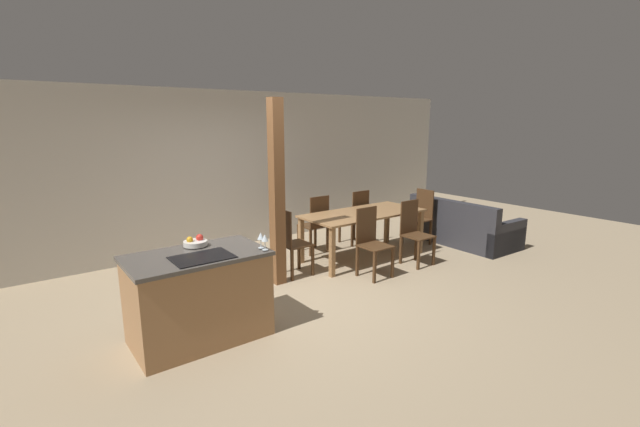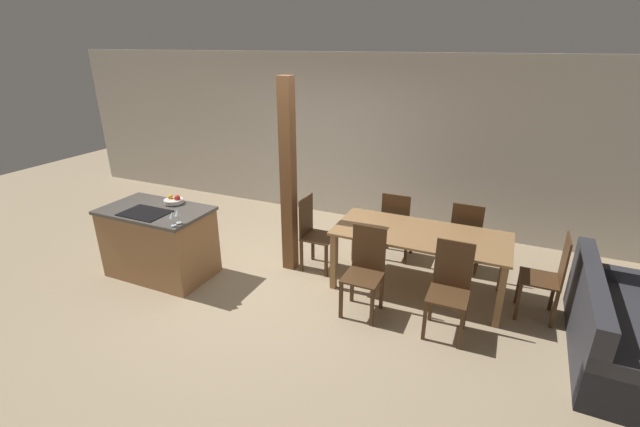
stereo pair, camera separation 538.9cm
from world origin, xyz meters
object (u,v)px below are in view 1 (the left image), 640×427
object	(u,v)px
dining_chair_near_right	(414,231)
dining_chair_near_left	(371,241)
wine_glass_near	(265,238)
kitchen_island	(199,296)
fruit_bowl	(195,242)
wine_glass_middle	(261,236)
dining_table	(363,218)
dining_chair_far_right	(356,216)
dining_chair_head_end	(291,241)
dining_chair_foot_end	(420,216)
dining_chair_far_left	(316,223)
timber_post	(277,194)
couch	(462,229)

from	to	relation	value
dining_chair_near_right	dining_chair_near_left	bearing A→B (deg)	180.00
wine_glass_near	kitchen_island	bearing A→B (deg)	151.52
fruit_bowl	wine_glass_middle	world-z (taller)	wine_glass_middle
kitchen_island	dining_table	distance (m)	3.28
dining_chair_far_right	dining_chair_head_end	distance (m)	1.96
kitchen_island	dining_chair_near_right	size ratio (longest dim) A/B	1.36
dining_chair_foot_end	fruit_bowl	bearing A→B (deg)	-80.76
dining_chair_far_left	dining_chair_head_end	bearing A→B (deg)	35.83
wine_glass_middle	dining_chair_near_right	distance (m)	3.07
timber_post	dining_chair_far_left	bearing A→B (deg)	33.22
dining_chair_near_left	dining_chair_head_end	distance (m)	1.15
dining_chair_far_right	dining_chair_foot_end	world-z (taller)	same
kitchen_island	wine_glass_near	world-z (taller)	wine_glass_near
dining_table	fruit_bowl	bearing A→B (deg)	-166.65
kitchen_island	couch	bearing A→B (deg)	5.84
dining_chair_far_right	couch	size ratio (longest dim) A/B	0.53
kitchen_island	dining_chair_far_right	xyz separation A→B (m)	(3.58, 1.64, 0.06)
kitchen_island	dining_chair_head_end	size ratio (longest dim) A/B	1.36
wine_glass_middle	dining_chair_far_left	distance (m)	2.85
couch	dining_chair_far_right	bearing A→B (deg)	56.54
dining_table	couch	distance (m)	2.13
dining_chair_near_left	dining_chair_near_right	size ratio (longest dim) A/B	1.00
dining_table	dining_chair_foot_end	bearing A→B (deg)	0.00
wine_glass_middle	dining_chair_foot_end	xyz separation A→B (m)	(3.91, 1.21, -0.53)
dining_table	timber_post	world-z (taller)	timber_post
kitchen_island	dining_chair_head_end	distance (m)	1.99
couch	dining_chair_foot_end	bearing A→B (deg)	57.77
dining_chair_near_right	timber_post	size ratio (longest dim) A/B	0.40
kitchen_island	timber_post	xyz separation A→B (m)	(1.45, 0.84, 0.79)
timber_post	wine_glass_middle	bearing A→B (deg)	-128.18
dining_chair_far_left	dining_chair_near_left	bearing A→B (deg)	90.00
wine_glass_middle	dining_chair_far_left	world-z (taller)	wine_glass_middle
dining_chair_near_left	timber_post	world-z (taller)	timber_post
dining_table	timber_post	bearing A→B (deg)	-175.69
dining_chair_near_left	dining_chair_far_right	size ratio (longest dim) A/B	1.00
couch	timber_post	bearing A→B (deg)	86.70
timber_post	dining_chair_head_end	bearing A→B (deg)	23.64
fruit_bowl	wine_glass_middle	distance (m)	0.71
dining_chair_far_left	dining_chair_far_right	world-z (taller)	same
dining_chair_near_left	dining_chair_near_right	bearing A→B (deg)	0.00
couch	timber_post	xyz separation A→B (m)	(-3.72, 0.31, 0.98)
dining_chair_far_left	couch	bearing A→B (deg)	155.98
dining_chair_near_right	timber_post	bearing A→B (deg)	165.58
wine_glass_middle	dining_chair_far_left	size ratio (longest dim) A/B	0.17
wine_glass_near	dining_chair_near_left	bearing A→B (deg)	16.62
dining_chair_near_right	dining_chair_far_right	bearing A→B (deg)	90.00
dining_table	dining_chair_foot_end	world-z (taller)	dining_chair_foot_end
fruit_bowl	timber_post	world-z (taller)	timber_post
fruit_bowl	wine_glass_middle	size ratio (longest dim) A/B	1.47
wine_glass_near	dining_chair_far_right	distance (m)	3.61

